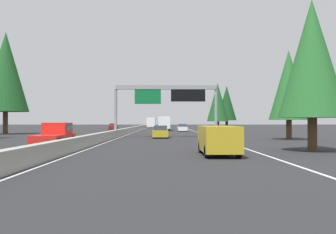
% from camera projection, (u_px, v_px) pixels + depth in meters
% --- Properties ---
extents(ground_plane, '(320.00, 320.00, 0.00)m').
position_uv_depth(ground_plane, '(130.00, 133.00, 61.37)').
color(ground_plane, '#262628').
extents(median_barrier, '(180.00, 0.56, 0.90)m').
position_uv_depth(median_barrier, '(137.00, 128.00, 81.37)').
color(median_barrier, '#9E9B93').
rests_on(median_barrier, ground).
extents(shoulder_stripe_right, '(160.00, 0.16, 0.01)m').
position_uv_depth(shoulder_stripe_right, '(195.00, 131.00, 71.48)').
color(shoulder_stripe_right, silver).
rests_on(shoulder_stripe_right, ground).
extents(shoulder_stripe_median, '(160.00, 0.16, 0.01)m').
position_uv_depth(shoulder_stripe_median, '(136.00, 131.00, 71.37)').
color(shoulder_stripe_median, silver).
rests_on(shoulder_stripe_median, ground).
extents(sign_gantry_overhead, '(0.50, 12.68, 6.38)m').
position_uv_depth(sign_gantry_overhead, '(167.00, 96.00, 45.32)').
color(sign_gantry_overhead, gray).
rests_on(sign_gantry_overhead, ground).
extents(minivan_far_center, '(5.00, 1.95, 1.69)m').
position_uv_depth(minivan_far_center, '(218.00, 139.00, 21.51)').
color(minivan_far_center, '#AD931E').
rests_on(minivan_far_center, ground).
extents(sedan_mid_right, '(4.40, 1.80, 1.47)m').
position_uv_depth(sedan_mid_right, '(161.00, 132.00, 43.84)').
color(sedan_mid_right, '#AD931E').
rests_on(sedan_mid_right, ground).
extents(sedan_distant_b, '(4.40, 1.80, 1.47)m').
position_uv_depth(sedan_distant_b, '(182.00, 128.00, 71.58)').
color(sedan_distant_b, white).
rests_on(sedan_distant_b, ground).
extents(bus_far_right, '(11.50, 2.55, 3.10)m').
position_uv_depth(bus_far_right, '(152.00, 122.00, 114.50)').
color(bus_far_right, white).
rests_on(bus_far_right, ground).
extents(box_truck_near_center, '(8.50, 2.40, 2.95)m').
position_uv_depth(box_truck_near_center, '(164.00, 123.00, 78.69)').
color(box_truck_near_center, white).
rests_on(box_truck_near_center, ground).
extents(oncoming_near, '(5.60, 2.00, 1.86)m').
position_uv_depth(oncoming_near, '(55.00, 135.00, 28.78)').
color(oncoming_near, red).
rests_on(oncoming_near, ground).
extents(oncoming_far, '(4.40, 1.80, 1.47)m').
position_uv_depth(oncoming_far, '(113.00, 127.00, 88.50)').
color(oncoming_far, maroon).
rests_on(oncoming_far, ground).
extents(conifer_right_foreground, '(4.42, 4.42, 10.05)m').
position_uv_depth(conifer_right_foreground, '(312.00, 59.00, 24.40)').
color(conifer_right_foreground, '#4C3823').
rests_on(conifer_right_foreground, ground).
extents(conifer_right_near, '(4.26, 4.26, 9.68)m').
position_uv_depth(conifer_right_near, '(289.00, 85.00, 39.99)').
color(conifer_right_near, '#4C3823').
rests_on(conifer_right_near, ground).
extents(conifer_right_mid, '(3.90, 3.90, 8.86)m').
position_uv_depth(conifer_right_mid, '(218.00, 102.00, 66.44)').
color(conifer_right_mid, '#4C3823').
rests_on(conifer_right_mid, ground).
extents(conifer_right_far, '(4.38, 4.38, 9.96)m').
position_uv_depth(conifer_right_far, '(227.00, 103.00, 83.22)').
color(conifer_right_far, '#4C3823').
rests_on(conifer_right_far, ground).
extents(conifer_left_mid, '(6.91, 6.91, 15.71)m').
position_uv_depth(conifer_left_mid, '(6.00, 72.00, 56.72)').
color(conifer_left_mid, '#4C3823').
rests_on(conifer_left_mid, ground).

